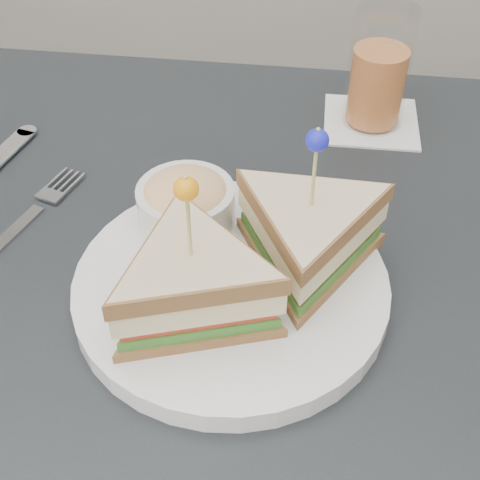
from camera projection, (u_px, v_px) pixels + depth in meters
name	position (u px, v px, depth m)	size (l,w,h in m)	color
table	(228.00, 343.00, 0.64)	(0.80, 0.80, 0.75)	black
plate_meal	(240.00, 259.00, 0.55)	(0.32, 0.32, 0.16)	silver
cutlery_fork	(28.00, 218.00, 0.65)	(0.07, 0.18, 0.01)	#B4B9BF
drink_set	(378.00, 76.00, 0.73)	(0.11, 0.11, 0.14)	silver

